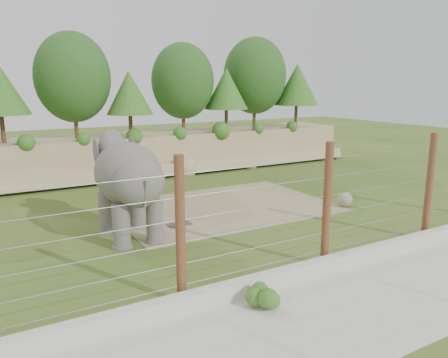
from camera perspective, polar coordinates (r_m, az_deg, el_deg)
ground at (r=18.01m, az=3.17°, el=-6.17°), size 90.00×90.00×0.00m
back_embankment at (r=28.81m, az=-9.66°, el=8.70°), size 30.00×5.52×8.77m
dirt_patch at (r=20.71m, az=-0.17°, el=-3.64°), size 10.00×7.00×0.02m
drain_grate at (r=18.22m, az=-5.91°, el=-5.88°), size 1.00×0.60×0.03m
elephant at (r=16.62m, az=-12.35°, el=-1.21°), size 2.07×4.72×3.80m
stone_ball at (r=21.37m, az=15.51°, el=-2.60°), size 0.69×0.69×0.69m
retaining_wall at (r=14.27m, az=14.32°, el=-10.59°), size 26.00×0.35×0.50m
walkway at (r=13.15m, az=20.47°, el=-14.23°), size 26.00×4.00×0.01m
barrier_fence at (r=14.04m, az=13.29°, el=-3.34°), size 20.26×0.26×4.00m
walkway_shrub at (r=11.78m, az=5.29°, el=-15.03°), size 0.60×0.60×0.60m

